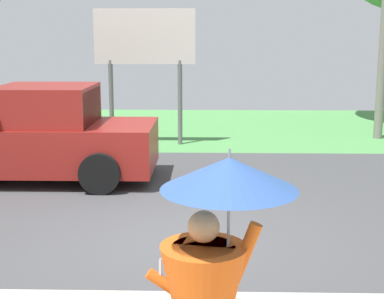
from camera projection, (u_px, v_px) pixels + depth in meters
ground_plane at (184, 188)px, 10.99m from camera, size 40.00×22.00×0.20m
monk_pedestrian at (208, 298)px, 3.95m from camera, size 1.04×0.93×2.13m
pickup_truck at (25, 137)px, 11.27m from camera, size 5.20×2.28×1.88m
roadside_billboard at (145, 46)px, 14.58m from camera, size 2.60×0.12×3.50m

